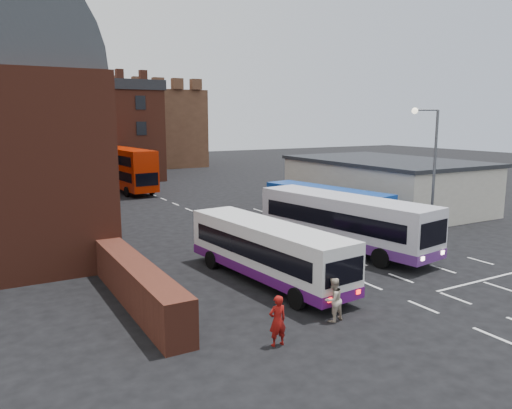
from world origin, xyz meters
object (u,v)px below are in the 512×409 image
bus_white_outbound (267,248)px  bus_white_inbound (344,218)px  pedestrian_red (278,321)px  pedestrian_beige (333,300)px  bus_blue (326,204)px  street_lamp (430,163)px  bus_red_double (126,169)px

bus_white_outbound → bus_white_inbound: 7.45m
bus_white_outbound → pedestrian_red: size_ratio=5.77×
pedestrian_beige → pedestrian_red: bearing=4.9°
bus_blue → pedestrian_beige: size_ratio=6.17×
bus_white_outbound → street_lamp: bearing=0.2°
bus_white_inbound → pedestrian_red: bearing=31.5°
bus_blue → pedestrian_beige: bus_blue is taller
pedestrian_red → pedestrian_beige: size_ratio=1.05×
pedestrian_beige → street_lamp: bearing=-161.0°
bus_white_inbound → street_lamp: street_lamp is taller
bus_white_inbound → bus_red_double: size_ratio=1.04×
bus_white_outbound → bus_red_double: size_ratio=0.90×
bus_white_outbound → bus_red_double: bearing=80.6°
bus_white_inbound → pedestrian_beige: bus_white_inbound is taller
bus_white_outbound → pedestrian_beige: (-0.25, -5.38, -0.79)m
bus_white_inbound → street_lamp: size_ratio=1.44×
bus_white_inbound → pedestrian_beige: (-7.16, -8.13, -1.03)m
bus_white_inbound → bus_blue: size_ratio=1.13×
street_lamp → pedestrian_red: size_ratio=4.62×
bus_white_outbound → street_lamp: 12.75m
pedestrian_red → pedestrian_beige: bearing=-164.6°
bus_white_outbound → pedestrian_beige: bus_white_outbound is taller
bus_white_outbound → bus_white_inbound: bus_white_inbound is taller
bus_white_outbound → pedestrian_beige: bearing=-98.2°
bus_blue → street_lamp: street_lamp is taller
pedestrian_beige → bus_red_double: bearing=-102.6°
bus_blue → bus_red_double: (-7.69, 24.39, 0.76)m
bus_blue → pedestrian_beige: 17.06m
bus_blue → pedestrian_beige: bearing=43.8°
bus_white_outbound → bus_blue: bearing=34.5°
bus_blue → street_lamp: 8.18m
bus_white_outbound → street_lamp: (12.23, 1.23, 3.38)m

